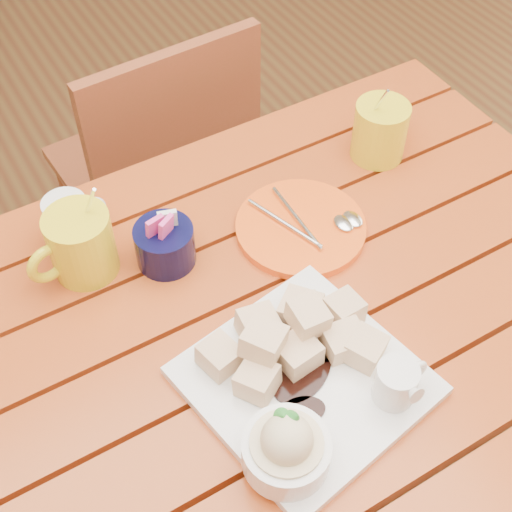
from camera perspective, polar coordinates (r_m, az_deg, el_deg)
table at (r=1.08m, az=0.00°, el=-9.16°), size 1.20×0.79×0.75m
dessert_plate at (r=0.91m, az=3.81°, el=-10.37°), size 0.31×0.31×0.11m
coffee_mug_left at (r=1.05m, az=-13.94°, el=0.93°), size 0.13×0.10×0.16m
coffee_mug_right at (r=1.22m, az=9.95°, el=9.95°), size 0.12×0.09×0.15m
cream_pitcher at (r=1.10m, az=-14.68°, el=2.86°), size 0.09×0.08×0.08m
sugar_caddy at (r=1.05m, az=-7.30°, el=0.94°), size 0.09×0.09×0.10m
orange_saucer at (r=1.11m, az=3.69°, el=2.33°), size 0.20×0.20×0.02m
chair_far at (r=1.65m, az=-7.54°, el=7.01°), size 0.41×0.41×0.82m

